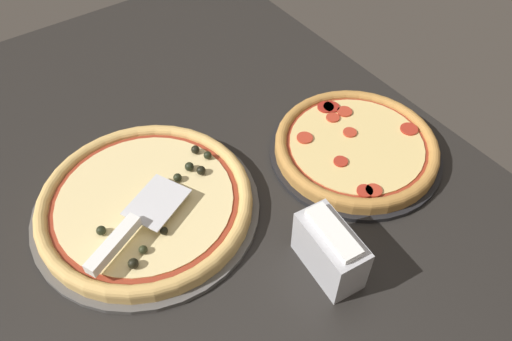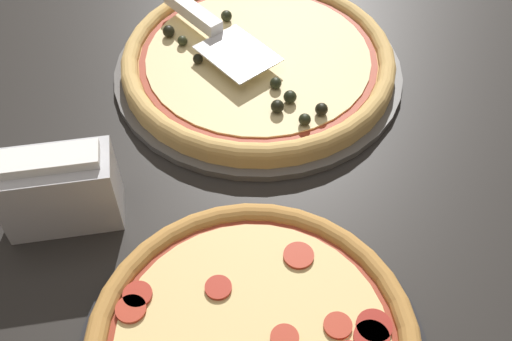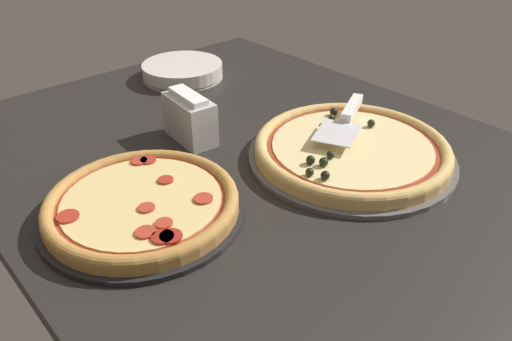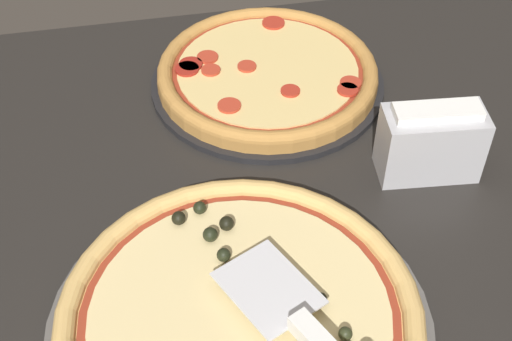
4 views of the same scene
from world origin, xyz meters
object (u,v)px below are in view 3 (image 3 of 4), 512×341
at_px(pizza_back, 142,203).
at_px(serving_spatula, 349,115).
at_px(plate_stack, 183,71).
at_px(napkin_holder, 190,118).
at_px(pizza_front, 352,148).

distance_m(pizza_back, serving_spatula, 0.49).
xyz_separation_m(plate_stack, napkin_holder, (-0.32, 0.20, 0.03)).
height_order(serving_spatula, napkin_holder, napkin_holder).
bearing_deg(napkin_holder, serving_spatula, -130.95).
bearing_deg(napkin_holder, plate_stack, -31.82).
bearing_deg(pizza_front, pizza_back, 74.32).
bearing_deg(plate_stack, serving_spatula, -173.39).
height_order(pizza_front, napkin_holder, napkin_holder).
height_order(pizza_back, plate_stack, plate_stack).
xyz_separation_m(pizza_back, serving_spatula, (-0.05, -0.48, 0.03)).
bearing_deg(pizza_back, napkin_holder, -52.58).
bearing_deg(napkin_holder, pizza_front, -145.73).
bearing_deg(plate_stack, pizza_back, 139.27).
height_order(pizza_front, serving_spatula, serving_spatula).
bearing_deg(pizza_back, plate_stack, -40.73).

